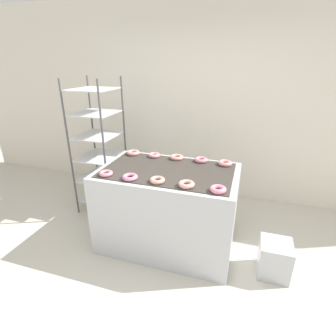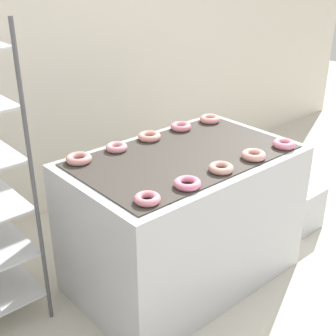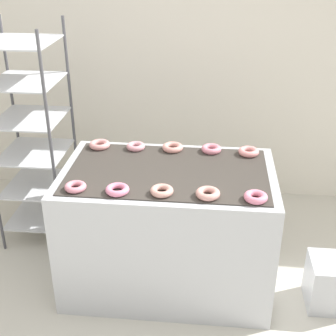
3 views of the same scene
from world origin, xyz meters
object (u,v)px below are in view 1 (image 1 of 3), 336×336
at_px(fryer_machine, 168,208).
at_px(donut_far_center, 176,157).
at_px(donut_near_rightmost, 218,189).
at_px(donut_near_right, 186,184).
at_px(donut_far_leftmost, 133,153).
at_px(baking_rack_cart, 99,146).
at_px(donut_near_left, 130,177).
at_px(donut_far_left, 154,155).
at_px(donut_far_rightmost, 225,163).
at_px(donut_near_leftmost, 106,173).
at_px(donut_far_right, 201,160).
at_px(glaze_bin, 274,258).

bearing_deg(fryer_machine, donut_far_center, 90.81).
height_order(fryer_machine, donut_near_rightmost, donut_near_rightmost).
xyz_separation_m(donut_near_right, donut_far_leftmost, (-0.82, 0.65, -0.00)).
relative_size(baking_rack_cart, donut_near_right, 12.01).
distance_m(donut_near_left, donut_near_right, 0.56).
xyz_separation_m(baking_rack_cart, donut_far_left, (0.86, -0.19, 0.03)).
bearing_deg(donut_far_rightmost, donut_near_leftmost, -150.07).
height_order(donut_near_rightmost, donut_far_leftmost, same).
bearing_deg(fryer_machine, donut_far_left, 129.79).
bearing_deg(donut_far_left, donut_far_right, 0.90).
bearing_deg(fryer_machine, baking_rack_cart, 155.58).
height_order(glaze_bin, donut_far_rightmost, donut_far_rightmost).
bearing_deg(donut_far_leftmost, donut_far_left, -0.30).
xyz_separation_m(donut_near_right, donut_near_rightmost, (0.29, -0.01, -0.00)).
bearing_deg(donut_near_leftmost, donut_far_rightmost, 29.93).
relative_size(fryer_machine, donut_far_rightmost, 9.73).
height_order(baking_rack_cart, donut_near_rightmost, baking_rack_cart).
distance_m(donut_far_leftmost, donut_far_rightmost, 1.10).
bearing_deg(donut_near_left, donut_near_right, 0.70).
bearing_deg(donut_near_leftmost, donut_near_left, -1.94).
distance_m(donut_near_leftmost, donut_near_right, 0.82).
distance_m(donut_near_rightmost, donut_far_left, 1.06).
height_order(donut_near_leftmost, donut_near_right, donut_near_right).
xyz_separation_m(fryer_machine, glaze_bin, (1.14, -0.15, -0.28)).
bearing_deg(donut_far_center, fryer_machine, -89.19).
height_order(donut_far_leftmost, donut_far_left, donut_far_leftmost).
bearing_deg(donut_far_center, donut_near_left, -112.53).
relative_size(donut_near_left, donut_near_rightmost, 1.03).
height_order(fryer_machine, glaze_bin, fryer_machine).
distance_m(donut_near_left, donut_far_center, 0.72).
xyz_separation_m(donut_far_leftmost, donut_far_center, (0.54, 0.01, -0.00)).
relative_size(donut_far_left, donut_far_center, 0.89).
height_order(donut_far_leftmost, donut_far_right, same).
distance_m(glaze_bin, donut_far_rightmost, 1.07).
distance_m(donut_near_rightmost, donut_far_center, 0.88).
bearing_deg(glaze_bin, donut_near_leftmost, -174.29).
xyz_separation_m(fryer_machine, baking_rack_cart, (-1.14, 0.52, 0.45)).
relative_size(donut_near_right, donut_far_left, 1.09).
relative_size(baking_rack_cart, donut_far_right, 12.28).
xyz_separation_m(glaze_bin, donut_near_leftmost, (-1.69, -0.17, 0.76)).
xyz_separation_m(baking_rack_cart, donut_far_right, (1.42, -0.18, 0.03)).
bearing_deg(donut_far_rightmost, donut_near_right, -113.54).
relative_size(donut_near_leftmost, donut_far_rightmost, 0.91).
relative_size(fryer_machine, donut_near_rightmost, 10.09).
relative_size(glaze_bin, donut_far_right, 2.45).
bearing_deg(donut_far_rightmost, donut_far_leftmost, 179.28).
xyz_separation_m(fryer_machine, donut_far_right, (0.28, 0.34, 0.48)).
relative_size(glaze_bin, donut_near_right, 2.40).
xyz_separation_m(fryer_machine, donut_near_leftmost, (-0.55, -0.32, 0.48)).
height_order(donut_near_leftmost, donut_near_left, same).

